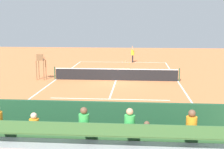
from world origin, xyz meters
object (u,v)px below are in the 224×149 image
equipment_bag (77,142)px  courtside_bench (132,134)px  tennis_racket (125,61)px  umpire_chair (41,64)px  tennis_net (116,74)px  tennis_ball_near (130,63)px  tennis_player (133,54)px  bleacher_stand (82,144)px

equipment_bag → courtside_bench: bearing=-176.6°
courtside_bench → tennis_racket: (1.21, -24.95, -0.54)m
umpire_chair → equipment_bag: 14.41m
tennis_racket → equipment_bag: bearing=87.9°
tennis_net → tennis_racket: tennis_net is taller
equipment_bag → tennis_ball_near: size_ratio=13.64×
courtside_bench → tennis_player: 24.26m
tennis_net → tennis_player: (-1.18, -10.98, 0.51)m
tennis_racket → tennis_ball_near: size_ratio=8.86×
umpire_chair → courtside_bench: (-7.74, 13.10, -0.76)m
tennis_net → tennis_ball_near: size_ratio=156.06×
tennis_net → bleacher_stand: bearing=90.0°
equipment_bag → tennis_racket: bearing=-92.1°
tennis_player → tennis_ball_near: (0.33, 1.11, -0.98)m
tennis_player → equipment_bag: bearing=85.8°
courtside_bench → tennis_ball_near: courtside_bench is taller
courtside_bench → tennis_racket: courtside_bench is taller
umpire_chair → tennis_player: umpire_chair is taller
tennis_racket → umpire_chair: bearing=61.2°
tennis_player → tennis_ball_near: size_ratio=29.18×
equipment_bag → tennis_player: bearing=-94.2°
tennis_player → tennis_ball_near: bearing=73.5°
tennis_racket → courtside_bench: bearing=92.8°
tennis_ball_near → tennis_player: bearing=-106.5°
bleacher_stand → equipment_bag: (0.58, -1.98, -0.78)m
tennis_player → tennis_racket: 1.49m
umpire_chair → courtside_bench: size_ratio=1.19×
umpire_chair → tennis_racket: (-6.53, -11.85, -1.30)m
tennis_player → bleacher_stand: bearing=87.4°
umpire_chair → courtside_bench: bearing=120.6°
tennis_net → umpire_chair: umpire_chair is taller
umpire_chair → tennis_racket: bearing=-118.8°
bleacher_stand → tennis_ball_near: 25.28m
tennis_net → courtside_bench: size_ratio=5.72×
equipment_bag → tennis_net: bearing=-92.5°
bleacher_stand → equipment_bag: size_ratio=10.07×
tennis_net → equipment_bag: tennis_net is taller
courtside_bench → tennis_player: tennis_player is taller
courtside_bench → tennis_ball_near: 23.16m
tennis_racket → tennis_ball_near: tennis_ball_near is taller
bleacher_stand → equipment_bag: bleacher_stand is taller
tennis_net → tennis_ball_near: (-0.85, -9.87, -0.47)m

